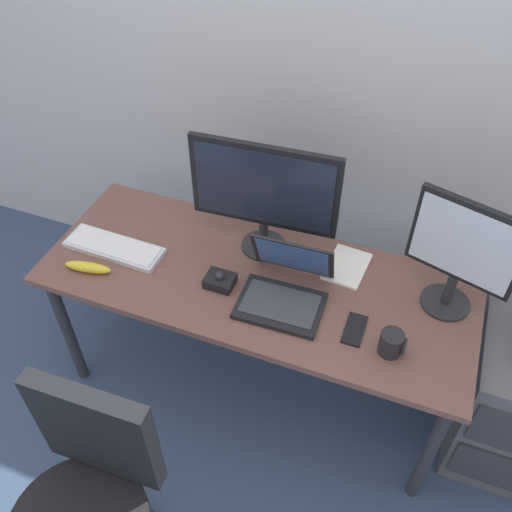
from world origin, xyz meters
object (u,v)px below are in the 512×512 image
(keyboard, at_px, (114,247))
(paper_notepad, at_px, (347,266))
(laptop, at_px, (285,287))
(coffee_mug, at_px, (392,343))
(monitor_side, at_px, (463,252))
(cell_phone, at_px, (355,329))
(banana, at_px, (88,267))
(trackball_mouse, at_px, (220,280))
(monitor_main, at_px, (264,192))

(keyboard, xyz_separation_m, paper_notepad, (0.91, 0.24, -0.01))
(keyboard, bearing_deg, laptop, 0.52)
(laptop, height_order, paper_notepad, laptop)
(coffee_mug, relative_size, paper_notepad, 0.44)
(keyboard, bearing_deg, monitor_side, 8.16)
(paper_notepad, bearing_deg, keyboard, -165.21)
(coffee_mug, bearing_deg, paper_notepad, 124.86)
(coffee_mug, bearing_deg, cell_phone, 160.97)
(coffee_mug, bearing_deg, banana, -178.05)
(trackball_mouse, distance_m, coffee_mug, 0.67)
(keyboard, distance_m, cell_phone, 1.01)
(monitor_main, xyz_separation_m, paper_notepad, (0.35, 0.01, -0.28))
(monitor_side, height_order, keyboard, monitor_side)
(keyboard, bearing_deg, coffee_mug, -5.01)
(trackball_mouse, bearing_deg, monitor_main, 72.43)
(banana, bearing_deg, cell_phone, 4.73)
(keyboard, xyz_separation_m, trackball_mouse, (0.48, -0.02, 0.01))
(trackball_mouse, bearing_deg, coffee_mug, -6.72)
(coffee_mug, distance_m, cell_phone, 0.15)
(monitor_side, height_order, trackball_mouse, monitor_side)
(cell_phone, bearing_deg, laptop, 167.54)
(keyboard, height_order, cell_phone, keyboard)
(laptop, bearing_deg, monitor_side, 17.58)
(laptop, xyz_separation_m, coffee_mug, (0.42, -0.11, -0.01))
(coffee_mug, height_order, paper_notepad, coffee_mug)
(keyboard, height_order, banana, banana)
(trackball_mouse, xyz_separation_m, banana, (-0.51, -0.12, -0.00))
(laptop, bearing_deg, trackball_mouse, -173.55)
(trackball_mouse, bearing_deg, keyboard, 177.41)
(monitor_side, distance_m, coffee_mug, 0.39)
(coffee_mug, relative_size, cell_phone, 0.64)
(coffee_mug, bearing_deg, keyboard, 174.99)
(cell_phone, distance_m, banana, 1.05)
(trackball_mouse, bearing_deg, banana, -166.88)
(trackball_mouse, xyz_separation_m, coffee_mug, (0.67, -0.08, 0.02))
(laptop, height_order, coffee_mug, laptop)
(laptop, distance_m, trackball_mouse, 0.25)
(coffee_mug, distance_m, banana, 1.18)
(monitor_main, height_order, keyboard, monitor_main)
(cell_phone, bearing_deg, keyboard, 176.58)
(monitor_main, bearing_deg, monitor_side, -3.75)
(laptop, bearing_deg, keyboard, -179.48)
(monitor_main, relative_size, cell_phone, 4.05)
(monitor_main, height_order, trackball_mouse, monitor_main)
(monitor_main, distance_m, banana, 0.75)
(keyboard, bearing_deg, cell_phone, -3.06)
(monitor_main, distance_m, trackball_mouse, 0.37)
(cell_phone, xyz_separation_m, banana, (-1.04, -0.09, 0.02))
(coffee_mug, bearing_deg, monitor_main, 150.35)
(monitor_main, bearing_deg, banana, -147.63)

